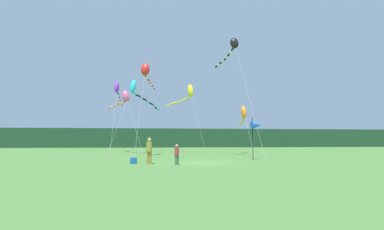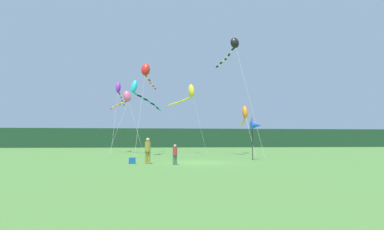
% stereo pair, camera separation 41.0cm
% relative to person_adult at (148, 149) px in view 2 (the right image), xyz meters
% --- Properties ---
extents(ground_plane, '(120.00, 120.00, 0.00)m').
position_rel_person_adult_xyz_m(ground_plane, '(3.75, 0.96, -1.00)').
color(ground_plane, '#477533').
extents(distant_treeline, '(108.00, 2.31, 4.40)m').
position_rel_person_adult_xyz_m(distant_treeline, '(3.75, 45.96, 1.20)').
color(distant_treeline, '#1E4228').
rests_on(distant_treeline, ground).
extents(person_adult, '(0.39, 0.39, 1.78)m').
position_rel_person_adult_xyz_m(person_adult, '(0.00, 0.00, 0.00)').
color(person_adult, olive).
rests_on(person_adult, ground).
extents(person_child, '(0.30, 0.30, 1.35)m').
position_rel_person_adult_xyz_m(person_child, '(1.85, -0.89, -0.24)').
color(person_child, '#3F724C').
rests_on(person_child, ground).
extents(cooler_box, '(0.43, 0.39, 0.43)m').
position_rel_person_adult_xyz_m(cooler_box, '(-1.07, 0.31, -0.78)').
color(cooler_box, '#1959B2').
rests_on(cooler_box, ground).
extents(banner_flag_pole, '(0.90, 0.70, 3.52)m').
position_rel_person_adult_xyz_m(banner_flag_pole, '(8.79, 3.19, 1.86)').
color(banner_flag_pole, black).
rests_on(banner_flag_pole, ground).
extents(kite_yellow, '(4.69, 5.57, 9.00)m').
position_rel_person_adult_xyz_m(kite_yellow, '(4.34, 16.19, 6.86)').
color(kite_yellow, '#B2B2B2').
rests_on(kite_yellow, ground).
extents(kite_purple, '(0.69, 10.33, 9.69)m').
position_rel_person_adult_xyz_m(kite_purple, '(-5.18, 18.94, 7.51)').
color(kite_purple, '#B2B2B2').
rests_on(kite_purple, ground).
extents(kite_black, '(2.51, 9.29, 12.58)m').
position_rel_person_adult_xyz_m(kite_black, '(8.35, 8.83, 10.69)').
color(kite_black, '#B2B2B2').
rests_on(kite_black, ground).
extents(kite_orange, '(0.77, 7.18, 6.09)m').
position_rel_person_adult_xyz_m(kite_orange, '(10.96, 13.74, 3.98)').
color(kite_orange, '#B2B2B2').
rests_on(kite_orange, ground).
extents(kite_red, '(1.69, 7.16, 9.83)m').
position_rel_person_adult_xyz_m(kite_red, '(-0.86, 9.86, 7.92)').
color(kite_red, '#B2B2B2').
rests_on(kite_red, ground).
extents(kite_rainbow, '(5.17, 5.41, 8.23)m').
position_rel_person_adult_xyz_m(kite_rainbow, '(-3.91, 17.06, 6.23)').
color(kite_rainbow, '#B2B2B2').
rests_on(kite_rainbow, ground).
extents(kite_cyan, '(5.54, 9.25, 9.13)m').
position_rel_person_adult_xyz_m(kite_cyan, '(-2.26, 15.15, 6.83)').
color(kite_cyan, '#B2B2B2').
rests_on(kite_cyan, ground).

